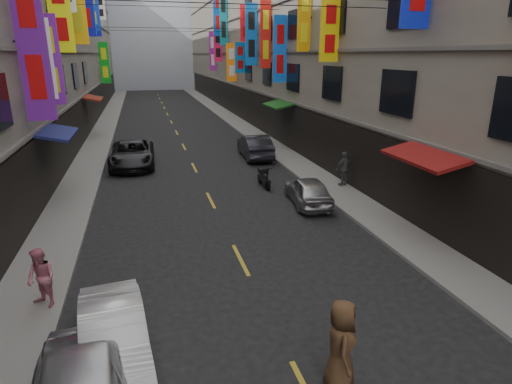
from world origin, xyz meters
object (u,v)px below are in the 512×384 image
car_left_far (132,154)px  car_right_mid (308,191)px  car_right_far (255,146)px  pedestrian_crossing (341,345)px  car_left_mid (114,336)px  pedestrian_rfar (344,169)px  pedestrian_lfar (41,278)px  scooter_far_right (264,178)px

car_left_far → car_right_mid: car_left_far is taller
car_right_far → pedestrian_crossing: pedestrian_crossing is taller
car_left_mid → pedestrian_rfar: size_ratio=2.22×
car_left_mid → car_left_far: bearing=83.1°
car_left_mid → pedestrian_crossing: size_ratio=1.98×
pedestrian_lfar → car_right_far: bearing=99.6°
car_right_mid → pedestrian_rfar: 3.15m
car_left_far → pedestrian_lfar: bearing=-96.3°
car_right_far → pedestrian_lfar: size_ratio=2.86×
car_right_mid → pedestrian_lfar: 11.10m
car_left_far → car_right_far: (7.40, 0.28, -0.00)m
pedestrian_rfar → pedestrian_crossing: 13.39m
car_left_far → pedestrian_crossing: size_ratio=2.81×
car_left_mid → pedestrian_lfar: size_ratio=2.40×
car_right_far → pedestrian_rfar: pedestrian_rfar is taller
scooter_far_right → car_left_far: size_ratio=0.34×
car_right_mid → car_left_mid: bearing=53.4°
car_right_mid → pedestrian_lfar: size_ratio=2.33×
car_left_mid → pedestrian_rfar: bearing=38.7°
pedestrian_rfar → pedestrian_crossing: pedestrian_crossing is taller
pedestrian_lfar → pedestrian_rfar: (11.98, 7.68, 0.06)m
scooter_far_right → pedestrian_rfar: pedestrian_rfar is taller
car_left_mid → pedestrian_crossing: 4.64m
car_left_far → car_right_far: 7.41m
scooter_far_right → pedestrian_lfar: size_ratio=1.16×
car_left_far → pedestrian_rfar: pedestrian_rfar is taller
pedestrian_lfar → pedestrian_rfar: pedestrian_rfar is taller
car_right_far → pedestrian_rfar: 7.72m
car_right_far → car_left_far: bearing=4.8°
car_left_mid → car_right_far: bearing=60.2°
car_right_mid → pedestrian_rfar: pedestrian_rfar is taller
car_right_mid → car_right_far: car_right_far is taller
car_right_far → pedestrian_lfar: bearing=60.4°
car_left_far → pedestrian_rfar: (9.96, -7.00, 0.23)m
car_left_mid → car_right_mid: 11.29m
pedestrian_rfar → pedestrian_crossing: size_ratio=0.89×
scooter_far_right → car_left_mid: bearing=59.5°
scooter_far_right → car_right_far: car_right_far is taller
car_left_mid → pedestrian_crossing: pedestrian_crossing is taller
car_right_mid → car_left_far: bearing=-44.2°
pedestrian_rfar → car_right_far: bearing=-84.6°
pedestrian_lfar → pedestrian_rfar: 14.23m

